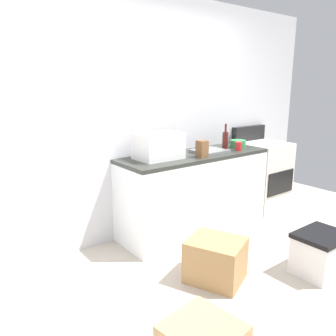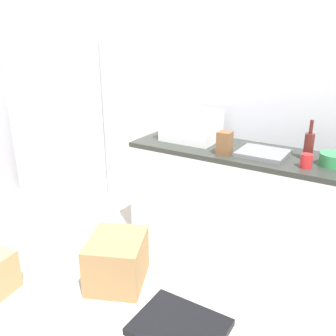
% 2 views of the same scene
% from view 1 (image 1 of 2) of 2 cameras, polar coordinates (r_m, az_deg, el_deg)
% --- Properties ---
extents(ground_plane, '(6.00, 6.00, 0.00)m').
position_cam_1_polar(ground_plane, '(3.17, 15.32, -18.14)').
color(ground_plane, '#B2A899').
extents(wall_back, '(5.00, 0.10, 2.60)m').
position_cam_1_polar(wall_back, '(3.83, -2.21, 8.55)').
color(wall_back, silver).
rests_on(wall_back, ground_plane).
extents(kitchen_counter, '(1.80, 0.60, 0.90)m').
position_cam_1_polar(kitchen_counter, '(3.92, 4.47, -4.07)').
color(kitchen_counter, silver).
rests_on(kitchen_counter, ground_plane).
extents(stove_oven, '(0.60, 0.61, 1.10)m').
position_cam_1_polar(stove_oven, '(4.79, 15.39, -1.03)').
color(stove_oven, silver).
rests_on(stove_oven, ground_plane).
extents(microwave, '(0.46, 0.34, 0.27)m').
position_cam_1_polar(microwave, '(3.52, -1.65, 3.73)').
color(microwave, white).
rests_on(microwave, kitchen_counter).
extents(sink_basin, '(0.36, 0.32, 0.03)m').
position_cam_1_polar(sink_basin, '(3.91, 7.03, 2.85)').
color(sink_basin, slate).
rests_on(sink_basin, kitchen_counter).
extents(wine_bottle, '(0.07, 0.07, 0.30)m').
position_cam_1_polar(wine_bottle, '(4.16, 9.59, 4.74)').
color(wine_bottle, '#591E19').
rests_on(wine_bottle, kitchen_counter).
extents(coffee_mug, '(0.08, 0.08, 0.10)m').
position_cam_1_polar(coffee_mug, '(4.07, 11.76, 3.60)').
color(coffee_mug, red).
rests_on(coffee_mug, kitchen_counter).
extents(knife_block, '(0.10, 0.10, 0.18)m').
position_cam_1_polar(knife_block, '(3.62, 5.74, 3.21)').
color(knife_block, brown).
rests_on(knife_block, kitchen_counter).
extents(mixing_bowl, '(0.19, 0.19, 0.09)m').
position_cam_1_polar(mixing_bowl, '(4.28, 11.67, 4.02)').
color(mixing_bowl, '#338C4C').
rests_on(mixing_bowl, kitchen_counter).
extents(cardboard_box_medium, '(0.55, 0.58, 0.37)m').
position_cam_1_polar(cardboard_box_medium, '(3.05, 7.99, -15.04)').
color(cardboard_box_medium, '#A37A4C').
rests_on(cardboard_box_medium, ground_plane).
extents(storage_bin, '(0.46, 0.36, 0.38)m').
position_cam_1_polar(storage_bin, '(3.40, 24.12, -12.87)').
color(storage_bin, silver).
rests_on(storage_bin, ground_plane).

